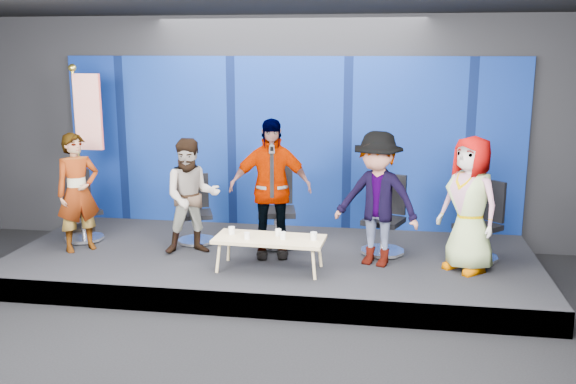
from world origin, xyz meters
name	(u,v)px	position (x,y,z in m)	size (l,w,h in m)	color
ground	(227,359)	(0.00, 0.00, 0.00)	(10.00, 10.00, 0.00)	black
room_walls	(221,113)	(0.00, 0.00, 2.43)	(10.02, 8.02, 3.51)	black
riser	(272,263)	(0.00, 2.50, 0.15)	(7.00, 3.00, 0.30)	black
backdrop	(289,143)	(0.00, 3.95, 1.60)	(7.00, 0.08, 2.60)	navy
chair_a	(82,218)	(-2.82, 2.69, 0.63)	(0.79, 0.79, 1.00)	silver
panelist_a	(78,192)	(-2.62, 2.23, 1.11)	(0.59, 0.39, 1.61)	black
chair_b	(196,220)	(-1.16, 2.84, 0.62)	(0.70, 0.70, 0.96)	silver
panelist_b	(192,197)	(-1.06, 2.35, 1.08)	(0.76, 0.59, 1.56)	black
chair_c	(276,219)	(-0.01, 2.89, 0.67)	(0.76, 0.76, 1.14)	silver
panelist_c	(270,189)	(0.00, 2.38, 1.22)	(1.08, 0.45, 1.84)	black
chair_d	(385,228)	(1.49, 2.75, 0.65)	(0.76, 0.76, 1.06)	silver
panelist_d	(377,199)	(1.39, 2.25, 1.16)	(1.11, 0.64, 1.71)	black
chair_e	(480,234)	(2.72, 2.67, 0.64)	(0.83, 0.83, 1.04)	silver
panelist_e	(470,204)	(2.51, 2.21, 1.14)	(0.82, 0.54, 1.68)	black
coffee_table	(269,240)	(0.09, 1.83, 0.68)	(1.39, 0.64, 0.42)	tan
mug_a	(232,230)	(-0.41, 1.90, 0.77)	(0.08, 0.08, 0.10)	silver
mug_b	(247,236)	(-0.17, 1.72, 0.76)	(0.07, 0.07, 0.08)	silver
mug_c	(278,232)	(0.18, 1.92, 0.76)	(0.07, 0.07, 0.09)	silver
mug_d	(283,236)	(0.27, 1.79, 0.76)	(0.08, 0.08, 0.09)	silver
mug_e	(314,236)	(0.64, 1.82, 0.77)	(0.08, 0.08, 0.10)	silver
flag_stand	(85,146)	(-2.86, 3.02, 1.62)	(0.57, 0.33, 2.50)	black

